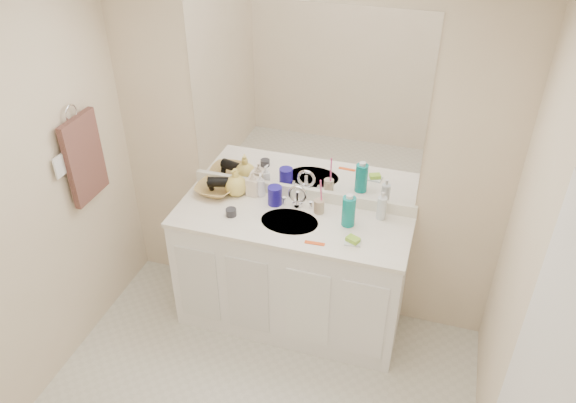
% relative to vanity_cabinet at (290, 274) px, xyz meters
% --- Properties ---
extents(ceiling, '(2.60, 2.60, 0.02)m').
position_rel_vanity_cabinet_xyz_m(ceiling, '(0.00, -1.02, 1.97)').
color(ceiling, white).
rests_on(ceiling, wall_back).
extents(wall_back, '(2.60, 0.02, 2.40)m').
position_rel_vanity_cabinet_xyz_m(wall_back, '(0.00, 0.28, 0.77)').
color(wall_back, beige).
rests_on(wall_back, floor).
extents(wall_right, '(0.02, 2.60, 2.40)m').
position_rel_vanity_cabinet_xyz_m(wall_right, '(1.30, -1.02, 0.77)').
color(wall_right, beige).
rests_on(wall_right, floor).
extents(vanity_cabinet, '(1.50, 0.55, 0.85)m').
position_rel_vanity_cabinet_xyz_m(vanity_cabinet, '(0.00, 0.00, 0.00)').
color(vanity_cabinet, white).
rests_on(vanity_cabinet, floor).
extents(countertop, '(1.52, 0.57, 0.03)m').
position_rel_vanity_cabinet_xyz_m(countertop, '(0.00, 0.00, 0.44)').
color(countertop, white).
rests_on(countertop, vanity_cabinet).
extents(backsplash, '(1.52, 0.03, 0.08)m').
position_rel_vanity_cabinet_xyz_m(backsplash, '(0.00, 0.26, 0.50)').
color(backsplash, white).
rests_on(backsplash, countertop).
extents(sink_basin, '(0.37, 0.37, 0.02)m').
position_rel_vanity_cabinet_xyz_m(sink_basin, '(0.00, -0.02, 0.44)').
color(sink_basin, beige).
rests_on(sink_basin, countertop).
extents(faucet, '(0.02, 0.02, 0.11)m').
position_rel_vanity_cabinet_xyz_m(faucet, '(0.00, 0.16, 0.51)').
color(faucet, silver).
rests_on(faucet, countertop).
extents(mirror, '(1.48, 0.01, 1.20)m').
position_rel_vanity_cabinet_xyz_m(mirror, '(0.00, 0.27, 1.14)').
color(mirror, white).
rests_on(mirror, wall_back).
extents(blue_mug, '(0.10, 0.10, 0.13)m').
position_rel_vanity_cabinet_xyz_m(blue_mug, '(-0.15, 0.14, 0.52)').
color(blue_mug, '#1E148E').
rests_on(blue_mug, countertop).
extents(tan_cup, '(0.07, 0.07, 0.09)m').
position_rel_vanity_cabinet_xyz_m(tan_cup, '(0.15, 0.13, 0.50)').
color(tan_cup, tan).
rests_on(tan_cup, countertop).
extents(toothbrush, '(0.02, 0.04, 0.20)m').
position_rel_vanity_cabinet_xyz_m(toothbrush, '(0.16, 0.13, 0.60)').
color(toothbrush, '#F8418E').
rests_on(toothbrush, tan_cup).
extents(mouthwash_bottle, '(0.10, 0.10, 0.20)m').
position_rel_vanity_cabinet_xyz_m(mouthwash_bottle, '(0.36, 0.06, 0.55)').
color(mouthwash_bottle, '#0B8480').
rests_on(mouthwash_bottle, countertop).
extents(clear_pump_bottle, '(0.06, 0.06, 0.15)m').
position_rel_vanity_cabinet_xyz_m(clear_pump_bottle, '(0.54, 0.19, 0.53)').
color(clear_pump_bottle, silver).
rests_on(clear_pump_bottle, countertop).
extents(soap_dish, '(0.10, 0.09, 0.01)m').
position_rel_vanity_cabinet_xyz_m(soap_dish, '(0.43, -0.12, 0.46)').
color(soap_dish, white).
rests_on(soap_dish, countertop).
extents(green_soap, '(0.09, 0.08, 0.03)m').
position_rel_vanity_cabinet_xyz_m(green_soap, '(0.43, -0.12, 0.48)').
color(green_soap, '#8FCB31').
rests_on(green_soap, soap_dish).
extents(orange_comb, '(0.12, 0.03, 0.01)m').
position_rel_vanity_cabinet_xyz_m(orange_comb, '(0.21, -0.19, 0.46)').
color(orange_comb, '#F35219').
rests_on(orange_comb, countertop).
extents(dark_jar, '(0.09, 0.09, 0.05)m').
position_rel_vanity_cabinet_xyz_m(dark_jar, '(-0.37, -0.07, 0.48)').
color(dark_jar, '#2B2B30').
rests_on(dark_jar, countertop).
extents(soap_bottle_white, '(0.08, 0.08, 0.17)m').
position_rel_vanity_cabinet_xyz_m(soap_bottle_white, '(-0.27, 0.21, 0.54)').
color(soap_bottle_white, white).
rests_on(soap_bottle_white, countertop).
extents(soap_bottle_cream, '(0.09, 0.09, 0.18)m').
position_rel_vanity_cabinet_xyz_m(soap_bottle_cream, '(-0.32, 0.21, 0.55)').
color(soap_bottle_cream, beige).
rests_on(soap_bottle_cream, countertop).
extents(soap_bottle_yellow, '(0.19, 0.19, 0.19)m').
position_rel_vanity_cabinet_xyz_m(soap_bottle_yellow, '(-0.44, 0.18, 0.55)').
color(soap_bottle_yellow, '#E5CA59').
rests_on(soap_bottle_yellow, countertop).
extents(wicker_basket, '(0.28, 0.28, 0.06)m').
position_rel_vanity_cabinet_xyz_m(wicker_basket, '(-0.57, 0.15, 0.49)').
color(wicker_basket, '#AF8746').
rests_on(wicker_basket, countertop).
extents(hair_dryer, '(0.15, 0.10, 0.07)m').
position_rel_vanity_cabinet_xyz_m(hair_dryer, '(-0.55, 0.15, 0.54)').
color(hair_dryer, black).
rests_on(hair_dryer, wicker_basket).
extents(towel_ring, '(0.01, 0.11, 0.11)m').
position_rel_vanity_cabinet_xyz_m(towel_ring, '(-1.27, -0.25, 1.12)').
color(towel_ring, silver).
rests_on(towel_ring, wall_left).
extents(hand_towel, '(0.04, 0.32, 0.55)m').
position_rel_vanity_cabinet_xyz_m(hand_towel, '(-1.25, -0.25, 0.82)').
color(hand_towel, '#452925').
rests_on(hand_towel, towel_ring).
extents(switch_plate, '(0.01, 0.08, 0.13)m').
position_rel_vanity_cabinet_xyz_m(switch_plate, '(-1.27, -0.45, 0.88)').
color(switch_plate, white).
rests_on(switch_plate, wall_left).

